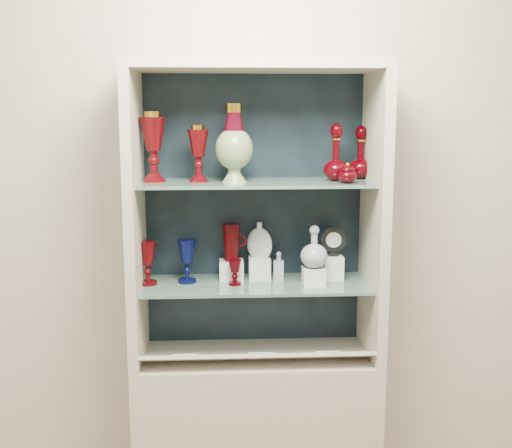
{
  "coord_description": "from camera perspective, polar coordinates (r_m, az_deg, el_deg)",
  "views": [
    {
      "loc": [
        -0.14,
        -1.0,
        1.74
      ],
      "look_at": [
        0.0,
        1.53,
        1.3
      ],
      "focal_mm": 45.0,
      "sensor_mm": 36.0,
      "label": 1
    }
  ],
  "objects": [
    {
      "name": "cabinet_side_left",
      "position": [
        2.59,
        -10.67,
        0.44
      ],
      "size": [
        0.04,
        0.4,
        1.15
      ],
      "primitive_type": "cube",
      "color": "#BAB19D",
      "rests_on": "cabinet_base"
    },
    {
      "name": "riser_ruby_pitcher",
      "position": [
        2.7,
        -2.2,
        -4.11
      ],
      "size": [
        0.1,
        0.1,
        0.08
      ],
      "primitive_type": "cube",
      "color": "silver",
      "rests_on": "shelf_lower"
    },
    {
      "name": "ruby_goblet_tall",
      "position": [
        2.64,
        -9.62,
        -3.42
      ],
      "size": [
        0.09,
        0.09,
        0.18
      ],
      "primitive_type": null,
      "rotation": [
        0.0,
        0.0,
        0.33
      ],
      "color": "#4D070A",
      "rests_on": "shelf_lower"
    },
    {
      "name": "riser_clear_round_decanter",
      "position": [
        2.62,
        5.15,
        -4.65
      ],
      "size": [
        0.09,
        0.09,
        0.07
      ],
      "primitive_type": "cube",
      "color": "silver",
      "rests_on": "shelf_lower"
    },
    {
      "name": "ruby_goblet_small",
      "position": [
        2.61,
        -1.9,
        -4.31
      ],
      "size": [
        0.07,
        0.07,
        0.11
      ],
      "primitive_type": null,
      "rotation": [
        0.0,
        0.0,
        -0.3
      ],
      "color": "#420006",
      "rests_on": "shelf_lower"
    },
    {
      "name": "cobalt_goblet",
      "position": [
        2.65,
        -6.16,
        -3.3
      ],
      "size": [
        0.08,
        0.08,
        0.18
      ],
      "primitive_type": null,
      "rotation": [
        0.0,
        0.0,
        0.02
      ],
      "color": "#050C46",
      "rests_on": "shelf_lower"
    },
    {
      "name": "pedestal_lamp_right",
      "position": [
        2.59,
        -9.11,
        6.8
      ],
      "size": [
        0.13,
        0.13,
        0.28
      ],
      "primitive_type": null,
      "rotation": [
        0.0,
        0.0,
        0.33
      ],
      "color": "#4D070A",
      "rests_on": "shelf_upper"
    },
    {
      "name": "clear_round_decanter",
      "position": [
        2.6,
        5.19,
        -2.12
      ],
      "size": [
        0.12,
        0.12,
        0.17
      ],
      "primitive_type": null,
      "rotation": [
        0.0,
        0.0,
        0.09
      ],
      "color": "#929DAB",
      "rests_on": "riser_clear_round_decanter"
    },
    {
      "name": "enamel_urn",
      "position": [
        2.53,
        -1.96,
        7.19
      ],
      "size": [
        0.16,
        0.16,
        0.31
      ],
      "primitive_type": null,
      "rotation": [
        0.0,
        0.0,
        0.09
      ],
      "color": "#0B3E20",
      "rests_on": "shelf_upper"
    },
    {
      "name": "riser_cameo_medallion",
      "position": [
        2.72,
        6.86,
        -3.86
      ],
      "size": [
        0.08,
        0.08,
        0.1
      ],
      "primitive_type": "cube",
      "color": "silver",
      "rests_on": "shelf_lower"
    },
    {
      "name": "pedestal_lamp_left",
      "position": [
        2.56,
        -5.14,
        6.27
      ],
      "size": [
        0.11,
        0.11,
        0.22
      ],
      "primitive_type": null,
      "rotation": [
        0.0,
        0.0,
        0.34
      ],
      "color": "#4D070A",
      "rests_on": "shelf_upper"
    },
    {
      "name": "cabinet_base",
      "position": [
        2.88,
        0.0,
        -18.44
      ],
      "size": [
        1.0,
        0.4,
        0.75
      ],
      "primitive_type": "cube",
      "color": "#BAB19D",
      "rests_on": "ground"
    },
    {
      "name": "label_card_1",
      "position": [
        2.63,
        6.31,
        -11.25
      ],
      "size": [
        0.1,
        0.06,
        0.03
      ],
      "primitive_type": "cube",
      "rotation": [
        -0.44,
        0.0,
        0.0
      ],
      "color": "white",
      "rests_on": "label_ledge"
    },
    {
      "name": "ruby_pitcher",
      "position": [
        2.67,
        -2.22,
        -1.64
      ],
      "size": [
        0.13,
        0.09,
        0.16
      ],
      "primitive_type": null,
      "rotation": [
        0.0,
        0.0,
        -0.14
      ],
      "color": "#4D070A",
      "rests_on": "riser_ruby_pitcher"
    },
    {
      "name": "ruby_decanter_b",
      "position": [
        2.7,
        9.29,
        6.46
      ],
      "size": [
        0.11,
        0.11,
        0.23
      ],
      "primitive_type": null,
      "rotation": [
        0.0,
        0.0,
        -0.09
      ],
      "color": "#420006",
      "rests_on": "shelf_upper"
    },
    {
      "name": "label_ledge",
      "position": [
        2.61,
        0.14,
        -11.74
      ],
      "size": [
        0.92,
        0.17,
        0.09
      ],
      "primitive_type": "cube",
      "rotation": [
        -0.44,
        0.0,
        0.0
      ],
      "color": "#BAB19D",
      "rests_on": "cabinet_base"
    },
    {
      "name": "cabinet_back_panel",
      "position": [
        2.76,
        -0.22,
        1.19
      ],
      "size": [
        0.98,
        0.02,
        1.15
      ],
      "primitive_type": "cube",
      "color": "black",
      "rests_on": "cabinet_base"
    },
    {
      "name": "lidded_bowl",
      "position": [
        2.52,
        8.12,
        4.55
      ],
      "size": [
        0.09,
        0.09,
        0.08
      ],
      "primitive_type": null,
      "rotation": [
        0.0,
        0.0,
        0.27
      ],
      "color": "#420006",
      "rests_on": "shelf_upper"
    },
    {
      "name": "ruby_decanter_a",
      "position": [
        2.6,
        7.13,
        6.66
      ],
      "size": [
        0.12,
        0.12,
        0.26
      ],
      "primitive_type": null,
      "rotation": [
        0.0,
        0.0,
        -0.21
      ],
      "color": "#420006",
      "rests_on": "shelf_upper"
    },
    {
      "name": "riser_flat_flask",
      "position": [
        2.71,
        0.31,
        -3.92
      ],
      "size": [
        0.09,
        0.09,
        0.09
      ],
      "primitive_type": "cube",
      "color": "silver",
      "rests_on": "shelf_lower"
    },
    {
      "name": "flat_flask",
      "position": [
        2.68,
        0.31,
        -1.37
      ],
      "size": [
        0.12,
        0.08,
        0.16
      ],
      "primitive_type": null,
      "rotation": [
        0.0,
        0.0,
        -0.41
      ],
      "color": "silver",
      "rests_on": "riser_flat_flask"
    },
    {
      "name": "label_card_2",
      "position": [
        2.6,
        -6.21,
        -11.5
      ],
      "size": [
        0.1,
        0.06,
        0.03
      ],
      "primitive_type": "cube",
      "rotation": [
        -0.44,
        0.0,
        0.0
      ],
      "color": "white",
      "rests_on": "label_ledge"
    },
    {
      "name": "cameo_medallion",
      "position": [
        2.69,
        6.91,
        -1.51
      ],
      "size": [
        0.11,
        0.05,
        0.13
      ],
      "primitive_type": null,
      "rotation": [
        0.0,
        0.0,
        -0.08
      ],
      "color": "black",
      "rests_on": "riser_cameo_medallion"
    },
    {
      "name": "clear_square_bottle",
      "position": [
        2.68,
        2.04,
        -3.75
      ],
      "size": [
        0.05,
        0.05,
        0.12
      ],
      "primitive_type": null,
      "rotation": [
        0.0,
        0.0,
        -0.12
      ],
      "color": "#929DAB",
      "rests_on": "shelf_lower"
    },
    {
      "name": "label_card_0",
      "position": [
        2.6,
        0.4,
        -11.43
      ],
      "size": [
        0.1,
        0.06,
        0.03
      ],
      "primitive_type": "cube",
      "rotation": [
        -0.44,
        0.0,
        0.0
      ],
      "color": "white",
      "rests_on": "label_ledge"
    },
    {
      "name": "cabinet_top_cap",
      "position": [
        2.54,
        0.0,
        13.91
      ],
      "size": [
        1.0,
        0.4,
        0.04
      ],
      "primitive_type": "cube",
      "color": "#BAB19D",
      "rests_on": "cabinet_side_left"
    },
    {
      "name": "shelf_upper",
      "position": [
        2.57,
        -0.02,
        3.68
      ],
      "size": [
        0.92,
        0.34,
        0.01
      ],
      "primitive_type": "cube",
      "color": "slate",
      "rests_on": "cabinet_side_left"
    },
    {
      "name": "wall_back",
      "position": [
        2.78,
        -0.25,
        2.82
      ],
      "size": [
        3.5,
        0.02,
        2.8
      ],
      "primitive_type": "cube",
      "color": "beige",
      "rests_on": "ground"
    },
    {
      "name": "cabinet_side_right",
      "position": [
        2.64,
        10.46,
        0.63
      ],
      "size": [
        0.04,
        0.4,
        1.15
      ],
      "primitive_type": "cube",
      "color": "#BAB19D",
      "rests_on": "cabinet_base"
    },
    {
      "name": "shelf_lower",
      "position": [
        2.65,
        -0.02,
        -5.39
      ],
      "size": [
        0.92,
        0.34,
        0.01
      ],
      "primitive_type": "cube",
      "color": "slate",
      "rests_on": "cabinet_side_left"
    }
  ]
}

